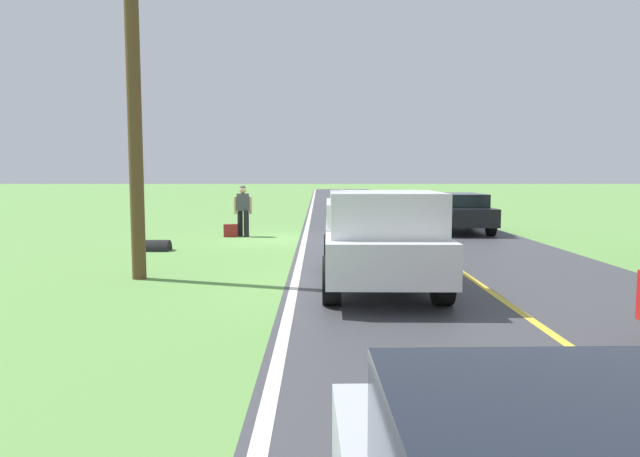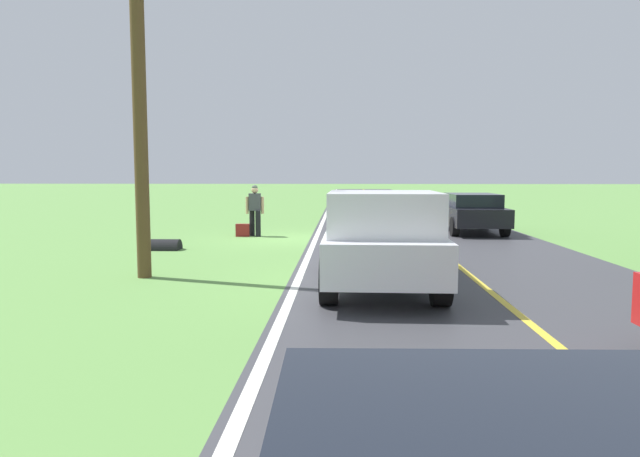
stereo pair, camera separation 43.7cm
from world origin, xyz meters
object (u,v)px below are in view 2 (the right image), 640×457
Objects in this scene: sedan_near_oncoming at (471,212)px; utility_pole_roadside at (139,74)px; pickup_truck_passing at (381,236)px; hitchhiker_walking at (255,207)px; suitcase_carried at (243,230)px.

utility_pole_roadside is (8.72, 9.40, 3.35)m from sedan_near_oncoming.
pickup_truck_passing is 0.66× the size of utility_pole_roadside.
sedan_near_oncoming is 13.25m from utility_pole_roadside.
pickup_truck_passing is at bearing 113.03° from hitchhiker_walking.
utility_pole_roadside is (4.78, -0.88, 3.13)m from pickup_truck_passing.
hitchhiker_walking is 0.21× the size of utility_pole_roadside.
pickup_truck_passing is (-3.70, 8.70, -0.01)m from hitchhiker_walking.
sedan_near_oncoming is (-7.63, -1.58, -0.23)m from hitchhiker_walking.
utility_pole_roadside is at bearing 82.09° from hitchhiker_walking.
utility_pole_roadside reaches higher than sedan_near_oncoming.
sedan_near_oncoming is 0.54× the size of utility_pole_roadside.
suitcase_carried is 0.08× the size of pickup_truck_passing.
utility_pole_roadside is at bearing 47.14° from sedan_near_oncoming.
pickup_truck_passing reaches higher than sedan_near_oncoming.
sedan_near_oncoming is at bearing -168.30° from hitchhiker_walking.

